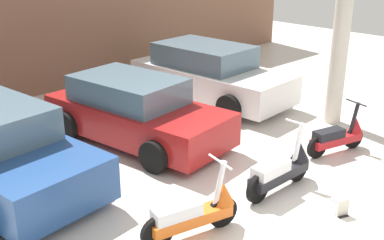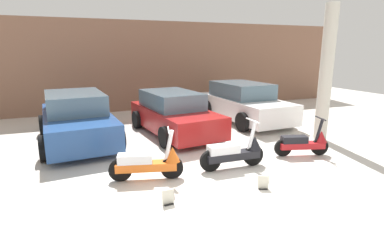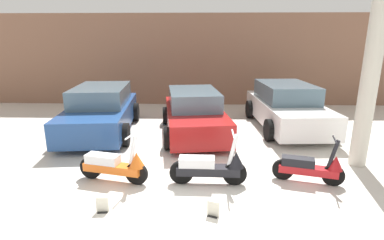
% 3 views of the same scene
% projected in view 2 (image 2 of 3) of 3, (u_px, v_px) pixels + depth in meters
% --- Properties ---
extents(ground_plane, '(28.00, 28.00, 0.00)m').
position_uv_depth(ground_plane, '(235.00, 184.00, 5.75)').
color(ground_plane, silver).
extents(wall_back, '(19.60, 0.12, 3.73)m').
position_uv_depth(wall_back, '(145.00, 66.00, 12.70)').
color(wall_back, '#845B47').
rests_on(wall_back, ground_plane).
extents(scooter_front_left, '(1.44, 0.63, 1.02)m').
position_uv_depth(scooter_front_left, '(150.00, 162.00, 5.87)').
color(scooter_front_left, black).
rests_on(scooter_front_left, ground_plane).
extents(scooter_front_right, '(1.49, 0.54, 1.04)m').
position_uv_depth(scooter_front_right, '(235.00, 152.00, 6.46)').
color(scooter_front_right, black).
rests_on(scooter_front_right, ground_plane).
extents(scooter_front_center, '(1.32, 0.61, 0.94)m').
position_uv_depth(scooter_front_center, '(304.00, 142.00, 7.24)').
color(scooter_front_center, black).
rests_on(scooter_front_center, ground_plane).
extents(car_rear_left, '(2.25, 4.16, 1.36)m').
position_uv_depth(car_rear_left, '(77.00, 119.00, 8.32)').
color(car_rear_left, navy).
rests_on(car_rear_left, ground_plane).
extents(car_rear_center, '(2.21, 3.94, 1.28)m').
position_uv_depth(car_rear_center, '(174.00, 114.00, 9.19)').
color(car_rear_center, maroon).
rests_on(car_rear_center, ground_plane).
extents(car_rear_right, '(2.15, 4.14, 1.37)m').
position_uv_depth(car_rear_right, '(243.00, 103.00, 10.87)').
color(car_rear_right, white).
rests_on(car_rear_right, ground_plane).
extents(placard_near_left_scooter, '(0.20, 0.13, 0.26)m').
position_uv_depth(placard_near_left_scooter, '(168.00, 198.00, 4.97)').
color(placard_near_left_scooter, black).
rests_on(placard_near_left_scooter, ground_plane).
extents(placard_near_right_scooter, '(0.20, 0.17, 0.26)m').
position_uv_depth(placard_near_right_scooter, '(263.00, 183.00, 5.52)').
color(placard_near_right_scooter, black).
rests_on(placard_near_right_scooter, ground_plane).
extents(support_column_side, '(0.35, 0.35, 3.73)m').
position_uv_depth(support_column_side, '(326.00, 74.00, 8.20)').
color(support_column_side, beige).
rests_on(support_column_side, ground_plane).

